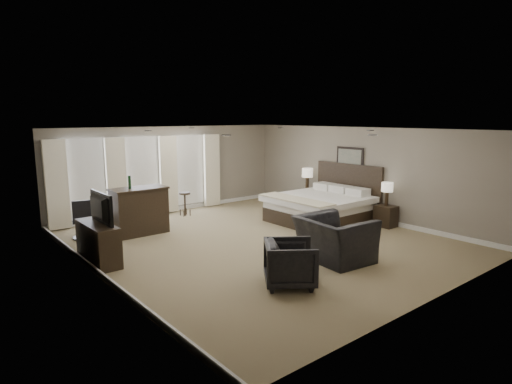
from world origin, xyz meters
TOP-DOWN VIEW (x-y plane):
  - room at (0.00, 0.00)m, footprint 7.60×8.60m
  - window_bay at (-1.00, 4.11)m, footprint 5.25×0.20m
  - bed at (2.58, 0.40)m, footprint 2.43×2.32m
  - nightstand_near at (3.47, -1.05)m, footprint 0.42×0.52m
  - nightstand_far at (3.47, 1.85)m, footprint 0.44×0.54m
  - lamp_near at (3.47, -1.05)m, footprint 0.30×0.30m
  - lamp_far at (3.47, 1.85)m, footprint 0.34×0.34m
  - wall_art at (3.70, 0.40)m, footprint 0.04×0.96m
  - dresser at (-3.45, 0.91)m, footprint 0.45×1.38m
  - tv at (-3.45, 0.91)m, footprint 0.62×1.07m
  - armchair_near at (0.30, -1.99)m, footprint 1.03×1.46m
  - armchair_far at (-1.30, -2.37)m, footprint 1.14×1.15m
  - bar_counter at (-1.90, 2.41)m, footprint 1.35×0.70m
  - bar_stool_left at (-2.85, 3.66)m, footprint 0.42×0.42m
  - bar_stool_right at (-0.03, 3.44)m, footprint 0.37×0.37m
  - desk_chair at (-3.14, 2.88)m, footprint 0.61×0.61m

SIDE VIEW (x-z plane):
  - nightstand_near at x=3.47m, z-range 0.00..0.57m
  - nightstand_far at x=3.47m, z-range 0.00..0.59m
  - bar_stool_right at x=-0.03m, z-range 0.00..0.70m
  - bar_stool_left at x=-2.85m, z-range 0.00..0.72m
  - dresser at x=-3.45m, z-range 0.00..0.80m
  - armchair_far at x=-1.30m, z-range 0.00..0.87m
  - desk_chair at x=-3.14m, z-range 0.00..0.97m
  - bar_counter at x=-1.90m, z-range 0.00..1.18m
  - armchair_near at x=0.30m, z-range 0.00..1.20m
  - bed at x=2.58m, z-range 0.00..1.54m
  - tv at x=-3.45m, z-range 0.80..0.94m
  - lamp_near at x=3.47m, z-range 0.57..1.19m
  - lamp_far at x=3.47m, z-range 0.59..1.29m
  - window_bay at x=-1.00m, z-range 0.05..2.35m
  - room at x=0.00m, z-range -0.02..2.62m
  - wall_art at x=3.70m, z-range 1.47..2.03m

